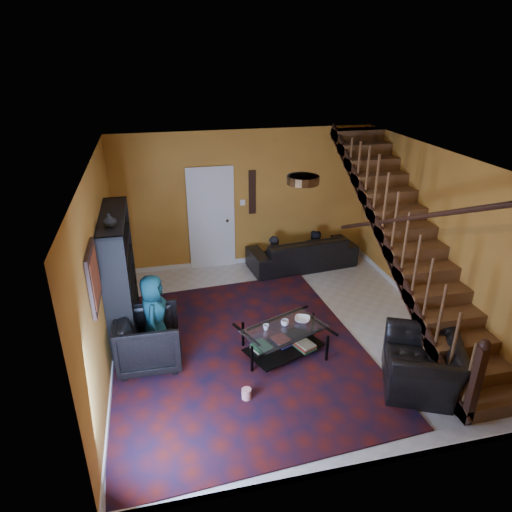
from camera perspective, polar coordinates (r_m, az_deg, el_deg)
The scene contains 21 objects.
floor at distance 7.51m, azimuth 3.03°, elevation -9.50°, with size 5.50×5.50×0.00m, color beige.
room at distance 8.41m, azimuth -8.28°, elevation -5.33°, with size 5.50×5.50×5.50m.
staircase at distance 7.66m, azimuth 18.74°, elevation 1.72°, with size 0.95×5.02×3.18m.
bookshelf at distance 7.35m, azimuth -16.52°, elevation -2.69°, with size 0.35×1.80×2.00m.
door at distance 9.32m, azimuth -5.59°, elevation 4.49°, with size 0.82×0.05×2.05m, color silver.
framed_picture at distance 5.68m, azimuth -19.65°, elevation -2.54°, with size 0.04×0.74×0.74m, color #99371B.
wall_hanging at distance 9.30m, azimuth -0.48°, elevation 7.96°, with size 0.14×0.03×0.90m, color black.
ceiling_fixture at distance 5.66m, azimuth 5.88°, elevation 9.45°, with size 0.40×0.40×0.10m, color #3F2814.
rug at distance 7.04m, azimuth -2.44°, elevation -12.03°, with size 3.79×4.33×0.02m, color #45100C.
sofa at distance 9.58m, azimuth 5.77°, elevation 0.53°, with size 2.22×0.87×0.65m, color black.
armchair_left at distance 6.79m, azimuth -13.22°, elevation -10.13°, with size 0.87×0.90×0.82m, color black.
armchair_right at distance 6.64m, azimuth 20.13°, elevation -12.62°, with size 1.09×0.96×0.71m, color black.
person_adult_a at distance 9.54m, azimuth 2.11°, elevation -0.73°, with size 0.43×0.28×1.17m, color black.
person_adult_b at distance 9.78m, azimuth 7.15°, elevation -0.13°, with size 0.58×0.46×1.20m, color black.
person_child at distance 6.89m, azimuth -12.61°, elevation -7.24°, with size 0.62×0.41×1.28m, color #164756.
coffee_table at distance 6.90m, azimuth 3.53°, elevation -10.36°, with size 1.35×1.09×0.45m.
cup_a at distance 6.83m, azimuth 3.63°, elevation -8.33°, with size 0.12×0.12×0.09m, color #999999.
cup_b at distance 6.73m, azimuth 1.26°, elevation -8.90°, with size 0.09×0.09×0.08m, color #999999.
bowl at distance 6.97m, azimuth 5.81°, elevation -7.90°, with size 0.23×0.23×0.06m, color #999999.
vase at distance 6.45m, azimuth -17.87°, elevation 4.28°, with size 0.18×0.18×0.19m, color #999999.
popcorn_bucket at distance 6.21m, azimuth -1.20°, elevation -16.83°, with size 0.13×0.13×0.15m, color red.
Camera 1 is at (-1.78, -5.97, 4.20)m, focal length 32.00 mm.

